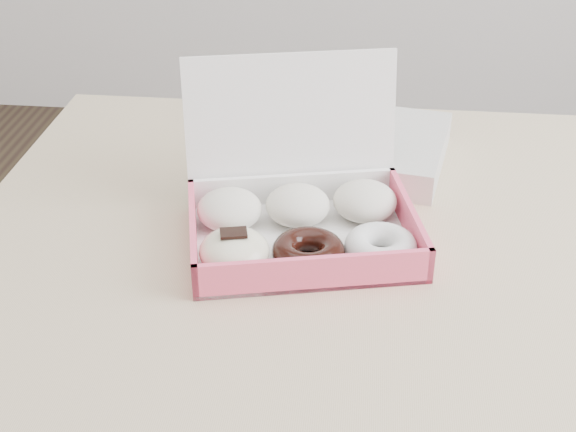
# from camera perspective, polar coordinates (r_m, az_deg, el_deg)

# --- Properties ---
(table) EXTENTS (1.20, 0.80, 0.75)m
(table) POSITION_cam_1_polar(r_m,az_deg,el_deg) (1.02, 11.22, -5.71)
(table) COLOR tan
(table) RESTS_ON ground
(donut_box) EXTENTS (0.31, 0.28, 0.19)m
(donut_box) POSITION_cam_1_polar(r_m,az_deg,el_deg) (0.95, 0.77, 0.03)
(donut_box) COLOR white
(donut_box) RESTS_ON table
(newspapers) EXTENTS (0.29, 0.25, 0.04)m
(newspapers) POSITION_cam_1_polar(r_m,az_deg,el_deg) (1.14, 4.44, 5.07)
(newspapers) COLOR beige
(newspapers) RESTS_ON table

